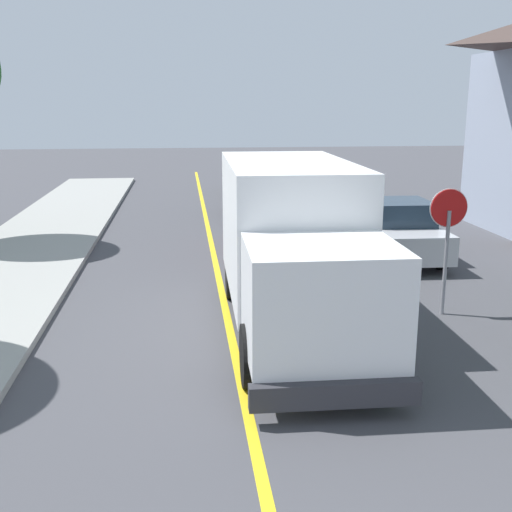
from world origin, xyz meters
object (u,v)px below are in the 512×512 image
parked_van_across (398,231)px  parked_car_mid (261,196)px  box_truck (293,240)px  stop_sign (448,227)px  parked_car_far (253,177)px  parked_car_near (289,225)px

parked_van_across → parked_car_mid: bearing=113.3°
parked_car_mid → box_truck: bearing=-94.2°
parked_car_mid → stop_sign: bearing=-78.8°
parked_car_mid → parked_car_far: 6.21m
box_truck → parked_car_mid: box_truck is taller
box_truck → parked_car_mid: bearing=85.8°
parked_car_far → box_truck: bearing=-94.1°
parked_car_far → stop_sign: (1.95, -18.10, 1.06)m
parked_car_far → parked_van_across: 13.54m
box_truck → parked_car_mid: size_ratio=1.63×
parked_car_far → parked_car_near: bearing=-91.4°
parked_car_near → stop_sign: stop_sign is taller
box_truck → parked_van_across: 6.61m
parked_car_near → parked_car_mid: same height
parked_car_mid → parked_van_across: same height
box_truck → stop_sign: size_ratio=2.73×
stop_sign → parked_car_near: bearing=110.3°
parked_car_near → stop_sign: bearing=-69.7°
parked_van_across → stop_sign: (-0.69, -4.82, 1.06)m
parked_van_across → stop_sign: bearing=-98.1°
parked_van_across → parked_car_far: bearing=101.2°
box_truck → parked_van_across: bearing=52.8°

